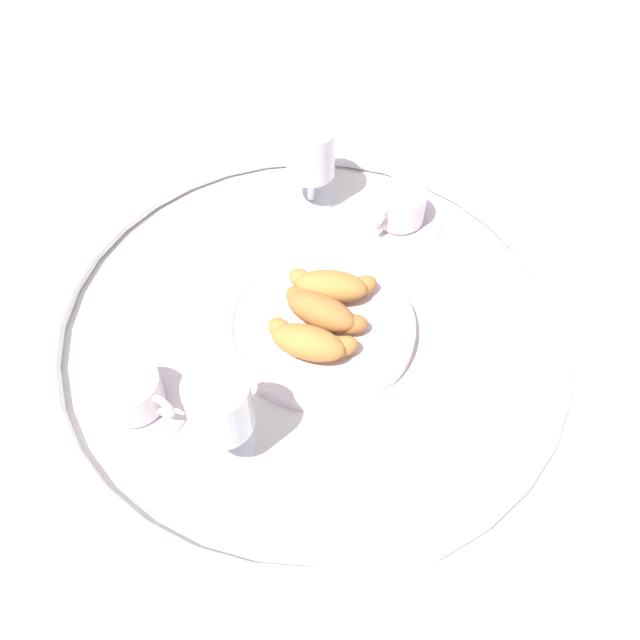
{
  "coord_description": "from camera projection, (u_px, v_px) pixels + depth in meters",
  "views": [
    {
      "loc": [
        0.22,
        -0.53,
        0.77
      ],
      "look_at": [
        0.02,
        -0.0,
        0.03
      ],
      "focal_mm": 38.66,
      "sensor_mm": 36.0,
      "label": 1
    }
  ],
  "objects": [
    {
      "name": "coffee_cup_near",
      "position": [
        400.0,
        210.0,
        1.07
      ],
      "size": [
        0.14,
        0.14,
        0.06
      ],
      "color": "silver",
      "rests_on": "ground_plane"
    },
    {
      "name": "croissant_extra",
      "position": [
        331.0,
        285.0,
        0.95
      ],
      "size": [
        0.13,
        0.08,
        0.04
      ],
      "color": "#BC7A38",
      "rests_on": "pastry_plate"
    },
    {
      "name": "croissant_small",
      "position": [
        321.0,
        313.0,
        0.92
      ],
      "size": [
        0.14,
        0.07,
        0.04
      ],
      "color": "#AD6B33",
      "rests_on": "pastry_plate"
    },
    {
      "name": "ground_plane",
      "position": [
        309.0,
        327.0,
        0.96
      ],
      "size": [
        2.2,
        2.2,
        0.0
      ],
      "primitive_type": "plane",
      "color": "silver"
    },
    {
      "name": "juice_glass_right",
      "position": [
        220.0,
        407.0,
        0.78
      ],
      "size": [
        0.08,
        0.08,
        0.14
      ],
      "color": "white",
      "rests_on": "ground_plane"
    },
    {
      "name": "sugar_packet",
      "position": [
        477.0,
        390.0,
        0.9
      ],
      "size": [
        0.06,
        0.06,
        0.01
      ],
      "primitive_type": "cube",
      "rotation": [
        0.0,
        0.0,
        -0.7
      ],
      "color": "white",
      "rests_on": "ground_plane"
    },
    {
      "name": "juice_glass_left",
      "position": [
        311.0,
        154.0,
        1.04
      ],
      "size": [
        0.08,
        0.08,
        0.14
      ],
      "color": "white",
      "rests_on": "ground_plane"
    },
    {
      "name": "pastry_plate",
      "position": [
        320.0,
        328.0,
        0.95
      ],
      "size": [
        0.26,
        0.26,
        0.02
      ],
      "color": "silver",
      "rests_on": "ground_plane"
    },
    {
      "name": "coffee_cup_far",
      "position": [
        134.0,
        396.0,
        0.87
      ],
      "size": [
        0.14,
        0.14,
        0.06
      ],
      "color": "silver",
      "rests_on": "ground_plane"
    },
    {
      "name": "table_chrome_rim",
      "position": [
        309.0,
        322.0,
        0.95
      ],
      "size": [
        0.72,
        0.72,
        0.02
      ],
      "primitive_type": "torus",
      "color": "silver",
      "rests_on": "ground_plane"
    },
    {
      "name": "croissant_large",
      "position": [
        309.0,
        341.0,
        0.9
      ],
      "size": [
        0.14,
        0.07,
        0.04
      ],
      "color": "#BC7A38",
      "rests_on": "pastry_plate"
    }
  ]
}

